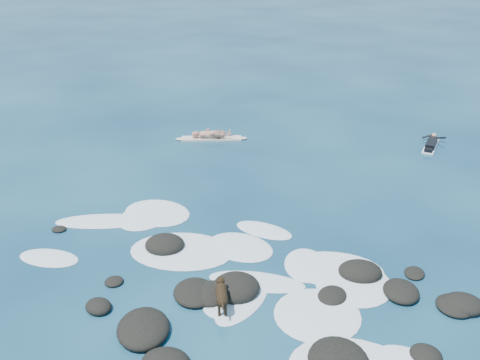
% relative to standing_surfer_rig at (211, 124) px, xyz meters
% --- Properties ---
extents(ground, '(160.00, 160.00, 0.00)m').
position_rel_standing_surfer_rig_xyz_m(ground, '(4.02, -10.03, -0.79)').
color(ground, '#0A2642').
rests_on(ground, ground).
extents(reef_rocks, '(13.63, 6.82, 0.59)m').
position_rel_standing_surfer_rig_xyz_m(reef_rocks, '(5.24, -11.86, -0.67)').
color(reef_rocks, black).
rests_on(reef_rocks, ground).
extents(breaking_foam, '(13.13, 8.43, 0.12)m').
position_rel_standing_surfer_rig_xyz_m(breaking_foam, '(4.37, -10.31, -0.78)').
color(breaking_foam, white).
rests_on(breaking_foam, ground).
extents(standing_surfer_rig, '(3.43, 1.43, 1.99)m').
position_rel_standing_surfer_rig_xyz_m(standing_surfer_rig, '(0.00, 0.00, 0.00)').
color(standing_surfer_rig, beige).
rests_on(standing_surfer_rig, ground).
extents(paddling_surfer_rig, '(1.17, 2.49, 0.43)m').
position_rel_standing_surfer_rig_xyz_m(paddling_surfer_rig, '(10.27, 1.76, -0.64)').
color(paddling_surfer_rig, white).
rests_on(paddling_surfer_rig, ground).
extents(dog, '(0.59, 1.20, 0.79)m').
position_rel_standing_surfer_rig_xyz_m(dog, '(4.24, -12.26, -0.26)').
color(dog, black).
rests_on(dog, ground).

